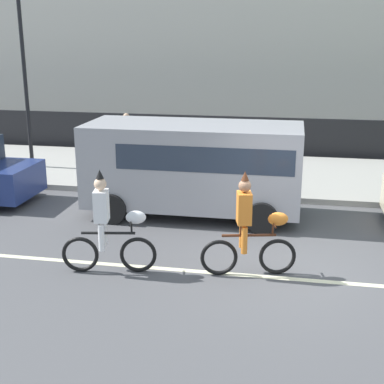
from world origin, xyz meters
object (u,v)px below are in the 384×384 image
Objects in this scene: parade_cyclist_zebra at (109,228)px; pedestrian_onlooker at (127,137)px; parade_cyclist_orange at (250,230)px; parked_van_grey at (196,162)px; street_lamp_post at (22,41)px.

pedestrian_onlooker is at bearing 105.07° from parade_cyclist_zebra.
pedestrian_onlooker is at bearing 121.78° from parade_cyclist_orange.
parked_van_grey is at bearing 116.00° from parade_cyclist_orange.
street_lamp_post is (-4.93, 6.75, 3.15)m from parade_cyclist_zebra.
parade_cyclist_zebra reaches higher than pedestrian_onlooker.
street_lamp_post is at bearing 139.19° from parade_cyclist_orange.
parade_cyclist_orange is at bearing -64.00° from parked_van_grey.
parade_cyclist_orange is 0.38× the size of parked_van_grey.
parade_cyclist_orange reaches higher than pedestrian_onlooker.
street_lamp_post reaches higher than parked_van_grey.
parade_cyclist_zebra is at bearing -171.85° from parade_cyclist_orange.
parade_cyclist_orange is 1.19× the size of pedestrian_onlooker.
parade_cyclist_zebra is 1.19× the size of pedestrian_onlooker.
street_lamp_post is at bearing 126.12° from parade_cyclist_zebra.
pedestrian_onlooker is (-4.56, 7.36, 0.17)m from parade_cyclist_orange.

